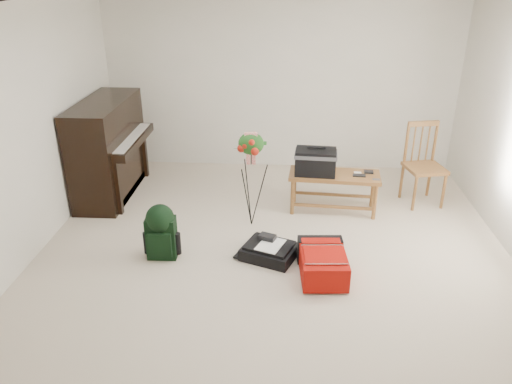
# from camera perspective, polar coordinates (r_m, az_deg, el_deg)

# --- Properties ---
(floor) EXTENTS (5.00, 5.50, 0.01)m
(floor) POSITION_cam_1_polar(r_m,az_deg,el_deg) (5.19, 1.90, -8.11)
(floor) COLOR beige
(floor) RESTS_ON ground
(ceiling) EXTENTS (5.00, 5.50, 0.01)m
(ceiling) POSITION_cam_1_polar(r_m,az_deg,el_deg) (4.37, 2.39, 20.57)
(ceiling) COLOR white
(ceiling) RESTS_ON wall_back
(wall_back) EXTENTS (5.00, 0.04, 2.50)m
(wall_back) POSITION_cam_1_polar(r_m,az_deg,el_deg) (7.28, 2.83, 12.30)
(wall_back) COLOR beige
(wall_back) RESTS_ON floor
(wall_left) EXTENTS (0.04, 5.50, 2.50)m
(wall_left) POSITION_cam_1_polar(r_m,az_deg,el_deg) (5.32, -26.00, 5.07)
(wall_left) COLOR beige
(wall_left) RESTS_ON floor
(piano) EXTENTS (0.71, 1.50, 1.25)m
(piano) POSITION_cam_1_polar(r_m,az_deg,el_deg) (6.76, -16.42, 4.58)
(piano) COLOR black
(piano) RESTS_ON floor
(bench) EXTENTS (1.12, 0.51, 0.84)m
(bench) POSITION_cam_1_polar(r_m,az_deg,el_deg) (6.05, 7.51, 2.95)
(bench) COLOR brown
(bench) RESTS_ON floor
(dining_chair) EXTENTS (0.54, 0.54, 1.03)m
(dining_chair) POSITION_cam_1_polar(r_m,az_deg,el_deg) (6.61, 18.68, 2.91)
(dining_chair) COLOR brown
(dining_chair) RESTS_ON floor
(red_suitcase) EXTENTS (0.48, 0.67, 0.28)m
(red_suitcase) POSITION_cam_1_polar(r_m,az_deg,el_deg) (5.01, 7.59, -7.74)
(red_suitcase) COLOR red
(red_suitcase) RESTS_ON floor
(black_duffel) EXTENTS (0.64, 0.58, 0.22)m
(black_duffel) POSITION_cam_1_polar(r_m,az_deg,el_deg) (5.25, 1.53, -6.70)
(black_duffel) COLOR black
(black_duffel) RESTS_ON floor
(green_backpack) EXTENTS (0.31, 0.29, 0.60)m
(green_backpack) POSITION_cam_1_polar(r_m,az_deg,el_deg) (5.22, -10.83, -4.19)
(green_backpack) COLOR black
(green_backpack) RESTS_ON floor
(flower_stand) EXTENTS (0.37, 0.37, 1.17)m
(flower_stand) POSITION_cam_1_polar(r_m,az_deg,el_deg) (5.67, -0.55, 1.39)
(flower_stand) COLOR black
(flower_stand) RESTS_ON floor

